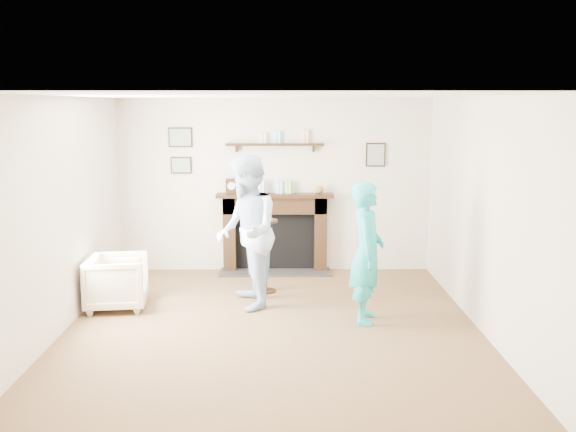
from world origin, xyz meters
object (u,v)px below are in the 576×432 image
Objects in this scene: woman at (366,321)px; pedestal_table at (265,241)px; armchair at (118,308)px; man at (248,307)px.

woman is 1.45× the size of pedestal_table.
armchair is 2.96m from woman.
armchair is 1.55m from man.
armchair is at bearing 90.87° from woman.
pedestal_table is at bearing 152.45° from man.
man is at bearing 79.14° from woman.
man is 0.94m from pedestal_table.
man is at bearing -95.16° from armchair.
woman is at bearing -44.83° from pedestal_table.
pedestal_table is at bearing -75.52° from armchair.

